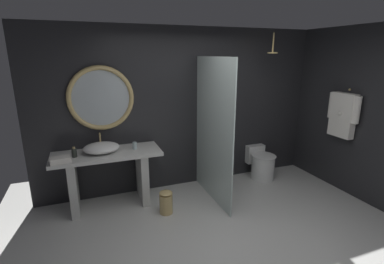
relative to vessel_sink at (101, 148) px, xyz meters
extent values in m
plane|color=silver|center=(1.39, -1.55, -0.90)|extent=(5.76, 5.76, 0.00)
cube|color=#232326|center=(1.39, 0.35, 0.40)|extent=(4.80, 0.10, 2.60)
cube|color=#232326|center=(3.74, -0.79, 0.40)|extent=(0.10, 2.47, 2.60)
cube|color=silver|center=(0.07, -0.02, -0.10)|extent=(1.50, 0.59, 0.05)
cube|color=silver|center=(-0.42, -0.02, -0.51)|extent=(0.11, 0.50, 0.78)
cube|color=silver|center=(0.55, -0.02, -0.51)|extent=(0.11, 0.50, 0.78)
ellipsoid|color=white|center=(0.00, 0.00, 0.00)|extent=(0.50, 0.41, 0.14)
cylinder|color=tan|center=(0.00, 0.19, 0.05)|extent=(0.02, 0.02, 0.24)
cylinder|color=tan|center=(0.00, 0.12, 0.16)|extent=(0.02, 0.13, 0.02)
cylinder|color=silver|center=(0.47, -0.01, -0.02)|extent=(0.06, 0.06, 0.10)
cylinder|color=#282D28|center=(-0.36, -0.06, -0.01)|extent=(0.07, 0.07, 0.12)
cylinder|color=tan|center=(-0.36, -0.06, 0.06)|extent=(0.04, 0.04, 0.02)
torus|color=tan|center=(0.07, 0.26, 0.66)|extent=(0.94, 0.07, 0.94)
cylinder|color=#B2BCC1|center=(0.07, 0.27, 0.66)|extent=(0.83, 0.01, 0.83)
cube|color=silver|center=(1.58, -0.33, 0.17)|extent=(0.02, 1.25, 2.15)
cylinder|color=tan|center=(2.69, -0.11, 1.45)|extent=(0.02, 0.02, 0.29)
cylinder|color=tan|center=(2.69, -0.11, 1.29)|extent=(0.16, 0.16, 0.02)
sphere|color=tan|center=(3.67, -0.79, 0.75)|extent=(0.04, 0.04, 0.04)
cube|color=silver|center=(3.60, -0.79, 0.35)|extent=(0.12, 0.41, 0.69)
cylinder|color=silver|center=(3.60, -1.01, 0.48)|extent=(0.11, 0.11, 0.41)
cylinder|color=silver|center=(3.60, -0.56, 0.48)|extent=(0.11, 0.11, 0.41)
sphere|color=silver|center=(3.52, -0.79, 0.39)|extent=(0.07, 0.07, 0.07)
cylinder|color=white|center=(2.71, -0.04, -0.68)|extent=(0.40, 0.40, 0.44)
ellipsoid|color=white|center=(2.71, -0.04, -0.45)|extent=(0.42, 0.46, 0.02)
cube|color=white|center=(2.71, 0.24, -0.52)|extent=(0.34, 0.17, 0.33)
cylinder|color=tan|center=(0.78, -0.53, -0.76)|extent=(0.19, 0.19, 0.29)
ellipsoid|color=tan|center=(0.78, -0.53, -0.59)|extent=(0.19, 0.19, 0.06)
cube|color=silver|center=(-0.52, -0.22, -0.03)|extent=(0.27, 0.19, 0.07)
camera|label=1|loc=(-0.16, -4.01, 1.28)|focal=26.60mm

